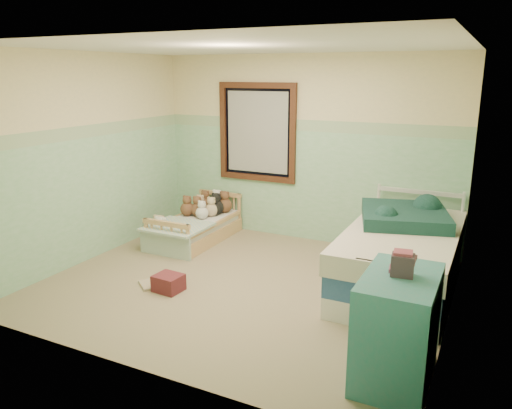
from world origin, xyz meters
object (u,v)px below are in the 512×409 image
at_px(dresser, 397,328).
at_px(floor_book, 151,284).
at_px(red_pillow, 169,283).
at_px(toddler_bed_frame, 196,234).
at_px(plush_floor_cream, 161,235).
at_px(plush_floor_tan, 160,234).
at_px(twin_bed_frame, 400,278).

bearing_deg(dresser, floor_book, 168.57).
distance_m(dresser, floor_book, 2.81).
height_order(dresser, red_pillow, dresser).
relative_size(toddler_bed_frame, plush_floor_cream, 5.26).
bearing_deg(toddler_bed_frame, dresser, -33.57).
distance_m(red_pillow, floor_book, 0.27).
relative_size(toddler_bed_frame, plush_floor_tan, 5.26).
distance_m(twin_bed_frame, red_pillow, 2.48).
distance_m(twin_bed_frame, floor_book, 2.70).
distance_m(plush_floor_tan, red_pillow, 1.59).
bearing_deg(plush_floor_tan, toddler_bed_frame, 40.66).
relative_size(toddler_bed_frame, twin_bed_frame, 0.67).
xyz_separation_m(toddler_bed_frame, plush_floor_cream, (-0.31, -0.38, 0.04)).
bearing_deg(plush_floor_tan, plush_floor_cream, -39.98).
xyz_separation_m(red_pillow, floor_book, (-0.26, 0.02, -0.08)).
height_order(plush_floor_tan, floor_book, plush_floor_tan).
height_order(toddler_bed_frame, floor_book, toddler_bed_frame).
relative_size(plush_floor_tan, dresser, 0.32).
xyz_separation_m(plush_floor_cream, twin_bed_frame, (3.15, -0.00, -0.02)).
distance_m(toddler_bed_frame, plush_floor_cream, 0.49).
relative_size(red_pillow, floor_book, 1.03).
height_order(toddler_bed_frame, red_pillow, toddler_bed_frame).
bearing_deg(twin_bed_frame, toddler_bed_frame, 172.28).
bearing_deg(red_pillow, plush_floor_cream, 129.58).
bearing_deg(twin_bed_frame, floor_book, -155.16).
distance_m(plush_floor_cream, dresser, 3.84).
xyz_separation_m(plush_floor_cream, floor_book, (0.70, -1.14, -0.12)).
height_order(twin_bed_frame, dresser, dresser).
bearing_deg(plush_floor_cream, plush_floor_tan, 140.02).
relative_size(plush_floor_cream, plush_floor_tan, 1.00).
height_order(plush_floor_cream, plush_floor_tan, same).
relative_size(plush_floor_cream, dresser, 0.32).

